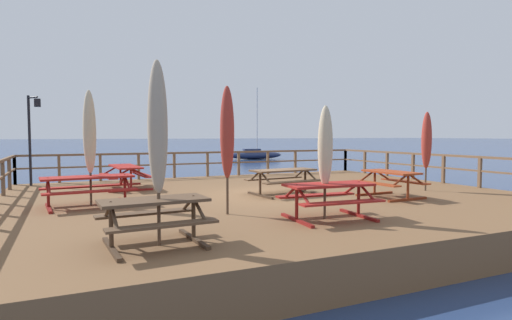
{
  "coord_description": "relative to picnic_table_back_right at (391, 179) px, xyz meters",
  "views": [
    {
      "loc": [
        -5.52,
        -11.27,
        2.6
      ],
      "look_at": [
        0.0,
        0.93,
        1.8
      ],
      "focal_mm": 29.23,
      "sensor_mm": 36.0,
      "label": 1
    }
  ],
  "objects": [
    {
      "name": "ground_plane",
      "position": [
        -2.94,
        1.99,
        -1.35
      ],
      "size": [
        600.0,
        600.0,
        0.0
      ],
      "primitive_type": "plane",
      "color": "navy"
    },
    {
      "name": "wooden_deck",
      "position": [
        -2.94,
        1.99,
        -0.95
      ],
      "size": [
        14.91,
        12.41,
        0.8
      ],
      "primitive_type": "cube",
      "color": "brown",
      "rests_on": "ground"
    },
    {
      "name": "railing_waterside_far",
      "position": [
        -2.94,
        8.05,
        0.18
      ],
      "size": [
        14.71,
        0.1,
        1.09
      ],
      "color": "brown",
      "rests_on": "wooden_deck"
    },
    {
      "name": "railing_side_right",
      "position": [
        4.36,
        1.99,
        0.18
      ],
      "size": [
        0.1,
        12.21,
        1.09
      ],
      "color": "brown",
      "rests_on": "wooden_deck"
    },
    {
      "name": "picnic_table_back_right",
      "position": [
        0.0,
        0.0,
        0.0
      ],
      "size": [
        1.47,
        1.72,
        0.78
      ],
      "color": "#993819",
      "rests_on": "wooden_deck"
    },
    {
      "name": "picnic_table_back_left",
      "position": [
        -7.21,
        -2.49,
        0.0
      ],
      "size": [
        1.79,
        1.51,
        0.78
      ],
      "color": "brown",
      "rests_on": "wooden_deck"
    },
    {
      "name": "picnic_table_mid_left",
      "position": [
        -2.53,
        1.83,
        0.01
      ],
      "size": [
        2.11,
        1.58,
        0.78
      ],
      "color": "brown",
      "rests_on": "wooden_deck"
    },
    {
      "name": "picnic_table_mid_centre",
      "position": [
        -3.4,
        -1.86,
        0.01
      ],
      "size": [
        1.96,
        1.51,
        0.78
      ],
      "color": "maroon",
      "rests_on": "wooden_deck"
    },
    {
      "name": "picnic_table_mid_right",
      "position": [
        -8.02,
        2.01,
        0.02
      ],
      "size": [
        2.3,
        1.6,
        0.78
      ],
      "color": "maroon",
      "rests_on": "wooden_deck"
    },
    {
      "name": "picnic_table_front_left",
      "position": [
        -6.71,
        5.35,
        0.01
      ],
      "size": [
        1.55,
        2.24,
        0.78
      ],
      "color": "maroon",
      "rests_on": "wooden_deck"
    },
    {
      "name": "patio_umbrella_short_front",
      "position": [
        2.1,
        0.7,
        1.07
      ],
      "size": [
        0.32,
        0.32,
        2.56
      ],
      "color": "#4C3828",
      "rests_on": "wooden_deck"
    },
    {
      "name": "patio_umbrella_tall_mid_left",
      "position": [
        -7.14,
        -2.51,
        1.36
      ],
      "size": [
        0.32,
        0.32,
        3.01
      ],
      "color": "#4C3828",
      "rests_on": "wooden_deck"
    },
    {
      "name": "patio_umbrella_tall_back_right",
      "position": [
        -5.19,
        -0.46,
        1.3
      ],
      "size": [
        0.32,
        0.32,
        2.91
      ],
      "color": "#4C3828",
      "rests_on": "wooden_deck"
    },
    {
      "name": "patio_umbrella_short_back",
      "position": [
        -3.45,
        -1.79,
        1.0
      ],
      "size": [
        0.32,
        0.32,
        2.44
      ],
      "color": "#4C3828",
      "rests_on": "wooden_deck"
    },
    {
      "name": "patio_umbrella_tall_front",
      "position": [
        -7.96,
        2.08,
        1.32
      ],
      "size": [
        0.32,
        0.32,
        2.94
      ],
      "color": "#4C3828",
      "rests_on": "wooden_deck"
    },
    {
      "name": "lamp_post_hooked",
      "position": [
        -9.59,
        7.34,
        1.56
      ],
      "size": [
        0.45,
        0.6,
        3.2
      ],
      "color": "black",
      "rests_on": "wooden_deck"
    },
    {
      "name": "sailboat_distant",
      "position": [
        9.95,
        31.89,
        -0.84
      ],
      "size": [
        6.21,
        2.77,
        7.72
      ],
      "color": "navy",
      "rests_on": "ground"
    }
  ]
}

